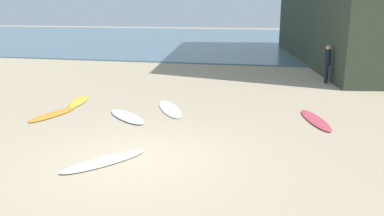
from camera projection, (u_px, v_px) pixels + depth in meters
ground_plane at (139, 159)px, 8.84m from camera, size 120.00×120.00×0.00m
ocean_water at (256, 39)px, 42.18m from camera, size 120.00×40.00×0.08m
surfboard_0 at (79, 101)px, 14.15m from camera, size 0.94×2.05×0.07m
surfboard_1 at (170, 109)px, 13.09m from camera, size 1.64×2.43×0.06m
surfboard_2 at (127, 116)px, 12.12m from camera, size 1.88×1.83×0.09m
surfboard_3 at (104, 161)px, 8.61m from camera, size 1.61×1.98×0.07m
surfboard_4 at (53, 114)px, 12.39m from camera, size 0.85×2.03×0.07m
surfboard_5 at (315, 120)px, 11.76m from camera, size 1.07×2.40×0.08m
beachgoer_near at (327, 62)px, 17.55m from camera, size 0.29×0.34×1.69m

